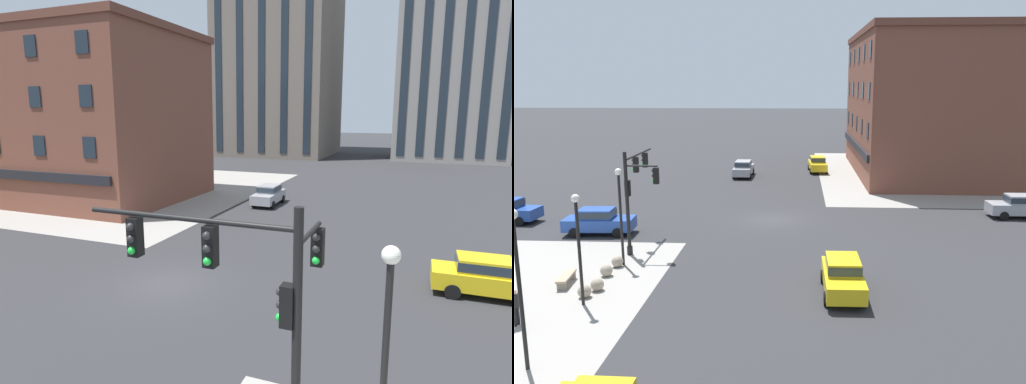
# 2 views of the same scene
# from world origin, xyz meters

# --- Properties ---
(ground_plane) EXTENTS (320.00, 320.00, 0.00)m
(ground_plane) POSITION_xyz_m (0.00, 0.00, 0.00)
(ground_plane) COLOR #2D2D30
(sidewalk_far_corner) EXTENTS (32.00, 32.00, 0.02)m
(sidewalk_far_corner) POSITION_xyz_m (-20.00, 20.00, 0.00)
(sidewalk_far_corner) COLOR gray
(sidewalk_far_corner) RESTS_ON ground
(traffic_signal_main) EXTENTS (5.17, 2.09, 5.88)m
(traffic_signal_main) POSITION_xyz_m (7.31, -7.52, 3.83)
(traffic_signal_main) COLOR black
(traffic_signal_main) RESTS_ON ground
(street_lamp_corner_near) EXTENTS (0.36, 0.36, 5.26)m
(street_lamp_corner_near) POSITION_xyz_m (10.00, -7.55, 3.31)
(street_lamp_corner_near) COLOR black
(street_lamp_corner_near) RESTS_ON ground
(car_main_northbound_near) EXTENTS (4.41, 1.92, 1.68)m
(car_main_northbound_near) POSITION_xyz_m (13.30, 3.89, 0.92)
(car_main_northbound_near) COLOR gold
(car_main_northbound_near) RESTS_ON ground
(car_cross_eastbound) EXTENTS (1.92, 4.41, 1.68)m
(car_cross_eastbound) POSITION_xyz_m (-1.46, 17.81, 0.92)
(car_cross_eastbound) COLOR #99999E
(car_cross_eastbound) RESTS_ON ground
(storefront_block_near_corner) EXTENTS (23.99, 14.75, 14.75)m
(storefront_block_near_corner) POSITION_xyz_m (-20.76, 15.17, 7.39)
(storefront_block_near_corner) COLOR brown
(storefront_block_near_corner) RESTS_ON ground
(residential_tower_skyline_right) EXTENTS (17.44, 14.59, 50.17)m
(residential_tower_skyline_right) POSITION_xyz_m (14.34, 63.20, 25.11)
(residential_tower_skyline_right) COLOR gray
(residential_tower_skyline_right) RESTS_ON ground
(residential_tower_skyline_left) EXTENTS (20.19, 20.39, 54.47)m
(residential_tower_skyline_left) POSITION_xyz_m (-15.21, 62.37, 27.26)
(residential_tower_skyline_left) COLOR #70665B
(residential_tower_skyline_left) RESTS_ON ground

